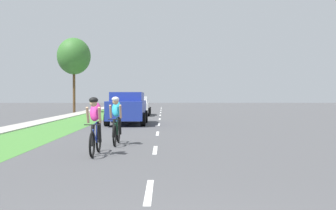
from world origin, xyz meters
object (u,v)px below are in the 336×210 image
at_px(sedan_white, 138,106).
at_px(street_tree_far, 74,56).
at_px(cyclist_trailing, 116,120).
at_px(suv_blue, 127,107).
at_px(cyclist_lead, 95,125).

height_order(sedan_white, street_tree_far, street_tree_far).
xyz_separation_m(cyclist_trailing, suv_blue, (-0.47, 9.25, 0.14)).
relative_size(suv_blue, sedan_white, 1.09).
height_order(cyclist_trailing, sedan_white, cyclist_trailing).
relative_size(cyclist_lead, sedan_white, 0.40).
relative_size(cyclist_trailing, street_tree_far, 0.25).
distance_m(cyclist_lead, street_tree_far, 27.47).
bearing_deg(sedan_white, suv_blue, -89.89).
height_order(cyclist_lead, suv_blue, suv_blue).
xyz_separation_m(sedan_white, street_tree_far, (-6.27, 5.14, 4.45)).
xyz_separation_m(cyclist_trailing, street_tree_far, (-6.75, 24.08, 4.41)).
bearing_deg(cyclist_trailing, suv_blue, 92.89).
bearing_deg(suv_blue, street_tree_far, 112.97).
distance_m(sedan_white, street_tree_far, 9.25).
xyz_separation_m(cyclist_lead, suv_blue, (-0.15, 11.50, 0.14)).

